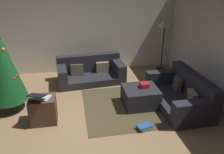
# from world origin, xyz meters

# --- Properties ---
(ground_plane) EXTENTS (6.40, 6.40, 0.00)m
(ground_plane) POSITION_xyz_m (0.00, 0.00, 0.00)
(ground_plane) COLOR #93704C
(rear_partition) EXTENTS (6.40, 0.12, 2.60)m
(rear_partition) POSITION_xyz_m (0.00, 3.14, 1.30)
(rear_partition) COLOR silver
(rear_partition) RESTS_ON ground_plane
(couch_left) EXTENTS (1.91, 1.06, 0.71)m
(couch_left) POSITION_xyz_m (0.32, 2.26, 0.27)
(couch_left) COLOR #26262B
(couch_left) RESTS_ON ground_plane
(couch_right) EXTENTS (0.97, 1.82, 0.76)m
(couch_right) POSITION_xyz_m (2.26, 0.47, 0.28)
(couch_right) COLOR #26262B
(couch_right) RESTS_ON ground_plane
(ottoman) EXTENTS (0.78, 0.72, 0.44)m
(ottoman) POSITION_xyz_m (1.32, 0.64, 0.22)
(ottoman) COLOR #26262B
(ottoman) RESTS_ON ground_plane
(gift_box) EXTENTS (0.20, 0.20, 0.11)m
(gift_box) POSITION_xyz_m (1.41, 0.68, 0.49)
(gift_box) COLOR red
(gift_box) RESTS_ON ottoman
(tv_remote) EXTENTS (0.13, 0.16, 0.02)m
(tv_remote) POSITION_xyz_m (1.47, 0.73, 0.45)
(tv_remote) COLOR black
(tv_remote) RESTS_ON ottoman
(christmas_tree) EXTENTS (0.83, 0.83, 2.00)m
(christmas_tree) POSITION_xyz_m (-1.62, 1.03, 1.08)
(christmas_tree) COLOR brown
(christmas_tree) RESTS_ON ground_plane
(side_table) EXTENTS (0.52, 0.44, 0.55)m
(side_table) POSITION_xyz_m (-0.82, 0.37, 0.28)
(side_table) COLOR #4C3323
(side_table) RESTS_ON ground_plane
(laptop) EXTENTS (0.46, 0.50, 0.18)m
(laptop) POSITION_xyz_m (-0.85, 0.32, 0.61)
(laptop) COLOR silver
(laptop) RESTS_ON side_table
(book_stack) EXTENTS (0.33, 0.24, 0.09)m
(book_stack) POSITION_xyz_m (1.13, -0.27, 0.05)
(book_stack) COLOR #387A47
(book_stack) RESTS_ON ground_plane
(corner_lamp) EXTENTS (0.36, 0.36, 1.61)m
(corner_lamp) POSITION_xyz_m (2.68, 2.73, 1.37)
(corner_lamp) COLOR black
(corner_lamp) RESTS_ON ground_plane
(area_rug) EXTENTS (2.60, 2.00, 0.01)m
(area_rug) POSITION_xyz_m (1.32, 0.64, 0.00)
(area_rug) COLOR #4A3F27
(area_rug) RESTS_ON ground_plane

